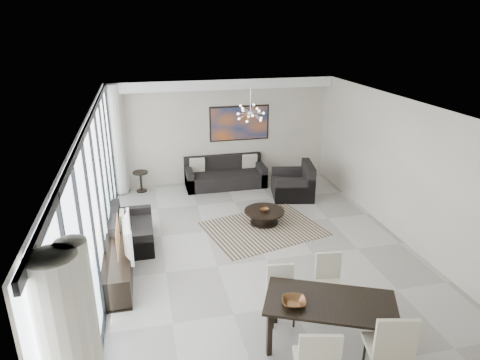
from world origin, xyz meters
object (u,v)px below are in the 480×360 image
object	(u,v)px
sofa_main	(225,176)
television	(123,237)
coffee_table	(264,216)
dining_table	(330,307)
tv_console	(117,269)

from	to	relation	value
sofa_main	television	xyz separation A→B (m)	(-2.60, -4.12, 0.58)
coffee_table	dining_table	size ratio (longest dim) A/B	0.46
television	dining_table	size ratio (longest dim) A/B	0.53
coffee_table	television	bearing A→B (deg)	-152.03
tv_console	television	xyz separation A→B (m)	(0.16, 0.07, 0.58)
coffee_table	sofa_main	xyz separation A→B (m)	(-0.40, 2.52, 0.09)
sofa_main	dining_table	bearing A→B (deg)	-88.28
tv_console	television	distance (m)	0.60
tv_console	sofa_main	bearing A→B (deg)	56.62
tv_console	dining_table	bearing A→B (deg)	-37.74
coffee_table	sofa_main	bearing A→B (deg)	99.08
tv_console	dining_table	xyz separation A→B (m)	(2.95, -2.28, 0.38)
coffee_table	tv_console	xyz separation A→B (m)	(-3.16, -1.66, 0.09)
tv_console	television	size ratio (longest dim) A/B	1.66
tv_console	dining_table	size ratio (longest dim) A/B	0.88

